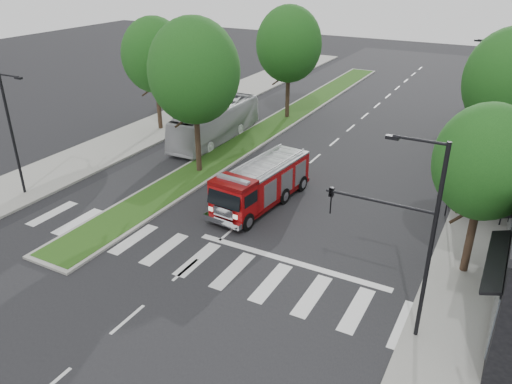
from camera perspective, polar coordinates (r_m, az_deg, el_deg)
ground at (r=26.70m, az=-3.06°, el=-4.60°), size 140.00×140.00×0.00m
sidewalk_right at (r=32.47m, az=26.19°, el=-1.47°), size 5.00×80.00×0.15m
sidewalk_left at (r=42.04m, az=-13.05°, el=6.41°), size 5.00×80.00×0.15m
median at (r=43.85m, az=2.43°, el=7.85°), size 3.00×50.00×0.15m
bus_shelter at (r=30.01m, az=24.21°, el=0.95°), size 3.20×1.60×2.61m
tree_right_near at (r=23.02m, az=24.83°, el=3.07°), size 4.40×4.40×8.05m
tree_right_mid at (r=34.33m, az=27.12°, el=11.21°), size 5.60×5.60×9.72m
tree_median_near at (r=32.10m, az=-7.09°, el=13.53°), size 5.80×5.80×10.16m
tree_median_far at (r=44.14m, az=3.78°, el=16.50°), size 5.60×5.60×9.72m
tree_left_mid at (r=41.69m, az=-11.53°, el=15.07°), size 5.20×5.20×9.16m
streetlight_right_near at (r=18.51m, az=16.94°, el=-3.80°), size 4.08×0.22×8.00m
streetlight_left_near at (r=32.37m, az=-26.06°, el=6.42°), size 1.90×0.20×7.50m
streetlight_right_far at (r=40.65m, az=25.45°, el=10.45°), size 2.11×0.20×8.00m
fire_engine at (r=29.02m, az=0.63°, el=0.90°), size 3.07×7.96×2.70m
city_bus at (r=39.67m, az=-4.64°, el=7.92°), size 2.68×10.35×2.87m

